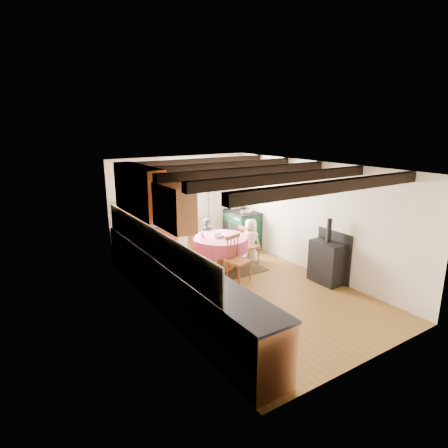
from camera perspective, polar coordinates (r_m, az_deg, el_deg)
floor at (r=7.46m, az=3.39°, el=-9.91°), size 3.60×5.50×0.00m
ceiling at (r=6.81m, az=3.70°, el=8.75°), size 3.60×5.50×0.00m
wall_back at (r=9.33m, az=-6.53°, el=2.88°), size 3.60×0.00×2.40m
wall_front at (r=5.22m, az=21.92°, el=-7.89°), size 3.60×0.00×2.40m
wall_left at (r=6.19m, az=-10.03°, el=-3.48°), size 0.00×5.50×2.40m
wall_right at (r=8.21m, az=13.71°, el=0.89°), size 0.00×5.50×2.40m
beam_a at (r=5.37m, az=16.56°, el=5.54°), size 3.60×0.16×0.16m
beam_b at (r=6.06m, az=9.37°, el=6.96°), size 3.60×0.16×0.16m
beam_c at (r=6.82m, az=3.69°, el=8.00°), size 3.60×0.16×0.16m
beam_d at (r=7.64m, az=-0.82°, el=8.76°), size 3.60×0.16×0.16m
beam_e at (r=8.50m, az=-4.46°, el=9.34°), size 3.60×0.16×0.16m
splash_left at (r=6.46m, az=-10.92°, el=-2.73°), size 0.02×4.50×0.55m
splash_back at (r=8.92m, az=-12.23°, el=2.08°), size 1.40×0.02×0.55m
base_cabinet_left at (r=6.57m, az=-7.30°, el=-9.35°), size 0.60×5.30×0.88m
base_cabinet_back at (r=8.85m, az=-11.61°, el=-3.09°), size 1.30×0.60×0.88m
worktop_left at (r=6.41m, az=-7.27°, el=-5.56°), size 0.64×5.30×0.04m
worktop_back at (r=8.70m, az=-11.72°, el=-0.24°), size 1.30×0.64×0.04m
wall_cabinet_glass at (r=7.16m, az=-12.85°, el=5.07°), size 0.34×1.80×0.90m
wall_cabinet_solid at (r=5.80m, az=-7.63°, el=2.57°), size 0.34×0.90×0.70m
window_frame at (r=9.29m, az=-6.01°, el=5.35°), size 1.34×0.03×1.54m
window_pane at (r=9.29m, az=-6.03°, el=5.35°), size 1.20×0.01×1.40m
curtain_left at (r=8.96m, az=-10.52°, el=1.57°), size 0.35×0.10×2.10m
curtain_right at (r=9.72m, az=-1.23°, el=2.85°), size 0.35×0.10×2.10m
curtain_rod at (r=9.13m, az=-5.87°, el=8.99°), size 2.00×0.03×0.03m
wall_picture at (r=9.78m, az=3.95°, el=6.47°), size 0.04×0.50×0.60m
wall_plate at (r=9.72m, az=-0.97°, el=6.45°), size 0.30×0.02×0.30m
rug at (r=8.45m, az=-0.58°, el=-6.77°), size 1.74×1.36×0.01m
dining_table at (r=8.32m, az=-0.58°, el=-4.43°), size 1.23×1.23×0.74m
chair_near at (r=7.59m, az=2.28°, el=-5.45°), size 0.51×0.53×0.98m
chair_left at (r=7.97m, az=-6.18°, el=-4.58°), size 0.49×0.48×0.96m
chair_right at (r=8.65m, az=3.86°, el=-3.15°), size 0.41×0.39×0.90m
aga_range at (r=9.84m, az=2.48°, el=-0.67°), size 0.69×1.06×0.98m
cast_iron_stove at (r=7.82m, az=15.45°, el=-3.97°), size 0.40×0.67×1.34m
child_far at (r=8.87m, az=-2.65°, el=-2.29°), size 0.40×0.30×1.02m
child_right at (r=8.80m, az=4.07°, el=-2.46°), size 0.46×0.57×1.02m
bowl_a at (r=8.23m, az=-0.72°, el=-1.74°), size 0.30×0.30×0.06m
bowl_b at (r=8.17m, az=-0.92°, el=-1.83°), size 0.27×0.27×0.06m
cup at (r=8.21m, az=-3.29°, el=-1.65°), size 0.12×0.12×0.10m
canister_tall at (r=8.58m, az=-13.76°, el=0.39°), size 0.14×0.14×0.24m
canister_wide at (r=8.79m, az=-12.31°, el=0.67°), size 0.18×0.18×0.20m
canister_slim at (r=8.71m, az=-9.44°, el=0.98°), size 0.10×0.10×0.29m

